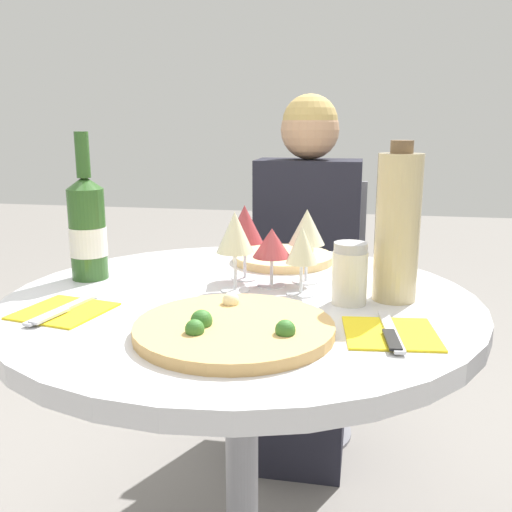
% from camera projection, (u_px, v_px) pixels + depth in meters
% --- Properties ---
extents(dining_table, '(0.95, 0.95, 0.75)m').
position_uv_depth(dining_table, '(241.00, 363.00, 1.19)').
color(dining_table, gray).
rests_on(dining_table, ground_plane).
extents(chair_behind_diner, '(0.38, 0.38, 0.89)m').
position_uv_depth(chair_behind_diner, '(308.00, 311.00, 2.03)').
color(chair_behind_diner, slate).
rests_on(chair_behind_diner, ground_plane).
extents(seated_diner, '(0.34, 0.40, 1.18)m').
position_uv_depth(seated_diner, '(304.00, 295.00, 1.88)').
color(seated_diner, black).
rests_on(seated_diner, ground_plane).
extents(pizza_large, '(0.33, 0.33, 0.05)m').
position_uv_depth(pizza_large, '(234.00, 328.00, 0.94)').
color(pizza_large, tan).
rests_on(pizza_large, dining_table).
extents(pizza_small_far, '(0.25, 0.25, 0.05)m').
position_uv_depth(pizza_small_far, '(283.00, 258.00, 1.43)').
color(pizza_small_far, '#E5C17F').
rests_on(pizza_small_far, dining_table).
extents(wine_bottle, '(0.08, 0.08, 0.32)m').
position_uv_depth(wine_bottle, '(87.00, 228.00, 1.26)').
color(wine_bottle, '#2D5623').
rests_on(wine_bottle, dining_table).
extents(tall_carafe, '(0.09, 0.09, 0.31)m').
position_uv_depth(tall_carafe, '(397.00, 227.00, 1.10)').
color(tall_carafe, tan).
rests_on(tall_carafe, dining_table).
extents(sugar_shaker, '(0.07, 0.07, 0.12)m').
position_uv_depth(sugar_shaker, '(350.00, 274.00, 1.09)').
color(sugar_shaker, silver).
rests_on(sugar_shaker, dining_table).
extents(wine_glass_front_left, '(0.08, 0.08, 0.17)m').
position_uv_depth(wine_glass_front_left, '(235.00, 234.00, 1.16)').
color(wine_glass_front_left, silver).
rests_on(wine_glass_front_left, dining_table).
extents(wine_glass_back_right, '(0.08, 0.08, 0.16)m').
position_uv_depth(wine_glass_back_right, '(307.00, 228.00, 1.23)').
color(wine_glass_back_right, silver).
rests_on(wine_glass_back_right, dining_table).
extents(wine_glass_front_right, '(0.06, 0.06, 0.14)m').
position_uv_depth(wine_glass_front_right, '(302.00, 247.00, 1.14)').
color(wine_glass_front_right, silver).
rests_on(wine_glass_front_right, dining_table).
extents(wine_glass_back_left, '(0.08, 0.08, 0.17)m').
position_uv_depth(wine_glass_back_left, '(245.00, 225.00, 1.26)').
color(wine_glass_back_left, silver).
rests_on(wine_glass_back_left, dining_table).
extents(wine_glass_center, '(0.08, 0.08, 0.13)m').
position_uv_depth(wine_glass_center, '(272.00, 244.00, 1.20)').
color(wine_glass_center, silver).
rests_on(wine_glass_center, dining_table).
extents(place_setting_left, '(0.17, 0.19, 0.01)m').
position_uv_depth(place_setting_left, '(63.00, 311.00, 1.05)').
color(place_setting_left, yellow).
rests_on(place_setting_left, dining_table).
extents(place_setting_right, '(0.17, 0.19, 0.01)m').
position_uv_depth(place_setting_right, '(391.00, 333.00, 0.94)').
color(place_setting_right, yellow).
rests_on(place_setting_right, dining_table).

